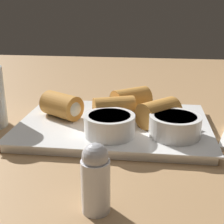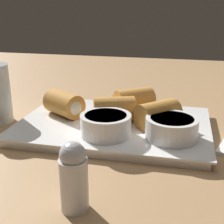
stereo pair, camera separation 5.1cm
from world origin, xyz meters
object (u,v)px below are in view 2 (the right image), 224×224
Objects in this scene: serving_plate at (112,126)px; dipping_bowl_far at (172,127)px; salt_shaker at (74,177)px; dipping_bowl_near at (104,124)px; spoon at (137,101)px.

dipping_bowl_far reaches higher than serving_plate.
dipping_bowl_far is 19.05cm from salt_shaker.
salt_shaker is at bearing 92.82° from serving_plate.
salt_shaker reaches higher than dipping_bowl_far.
dipping_bowl_far is (-9.88, -0.90, 0.00)cm from dipping_bowl_near.
dipping_bowl_far is at bearing -117.78° from salt_shaker.
dipping_bowl_near is 20.65cm from spoon.
dipping_bowl_far is (-9.93, 4.62, 2.46)cm from serving_plate.
spoon is at bearing -95.19° from dipping_bowl_near.
salt_shaker is at bearing 93.61° from dipping_bowl_near.
serving_plate is 4.10× the size of dipping_bowl_near.
dipping_bowl_far is 0.45× the size of spoon.
spoon is at bearing -91.34° from salt_shaker.
dipping_bowl_far is at bearing 155.07° from serving_plate.
dipping_bowl_near is at bearing 84.81° from spoon.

